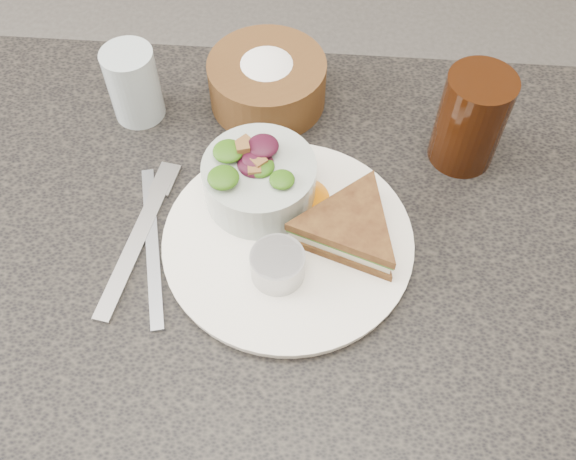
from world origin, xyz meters
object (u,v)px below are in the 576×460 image
(dining_table, at_px, (284,367))
(dressing_ramekin, at_px, (278,265))
(bread_basket, at_px, (267,76))
(dinner_plate, at_px, (288,241))
(water_glass, at_px, (134,84))
(salad_bowl, at_px, (259,175))
(cola_glass, at_px, (472,116))
(sandwich, at_px, (350,228))

(dining_table, xyz_separation_m, dressing_ramekin, (-0.00, -0.04, 0.41))
(dressing_ramekin, height_order, bread_basket, bread_basket)
(dinner_plate, distance_m, bread_basket, 0.25)
(water_glass, bearing_deg, dinner_plate, -42.26)
(dining_table, height_order, dressing_ramekin, dressing_ramekin)
(salad_bowl, relative_size, cola_glass, 0.95)
(dining_table, relative_size, salad_bowl, 7.33)
(dinner_plate, height_order, bread_basket, bread_basket)
(sandwich, height_order, cola_glass, cola_glass)
(sandwich, height_order, dressing_ramekin, sandwich)
(dinner_plate, relative_size, cola_glass, 2.05)
(cola_glass, bearing_deg, water_glass, 174.44)
(cola_glass, bearing_deg, bread_basket, 163.09)
(dinner_plate, distance_m, water_glass, 0.30)
(dinner_plate, bearing_deg, dining_table, -131.67)
(bread_basket, bearing_deg, dining_table, -80.33)
(sandwich, xyz_separation_m, dressing_ramekin, (-0.08, -0.06, -0.00))
(dinner_plate, relative_size, water_glass, 2.83)
(dinner_plate, bearing_deg, sandwich, 5.23)
(cola_glass, bearing_deg, dining_table, -143.20)
(salad_bowl, distance_m, dressing_ramekin, 0.12)
(dinner_plate, height_order, cola_glass, cola_glass)
(cola_glass, bearing_deg, sandwich, -133.31)
(dining_table, bearing_deg, salad_bowl, 116.42)
(dining_table, relative_size, sandwich, 6.54)
(dining_table, distance_m, cola_glass, 0.53)
(salad_bowl, bearing_deg, dinner_plate, -57.20)
(salad_bowl, xyz_separation_m, bread_basket, (-0.01, 0.18, -0.01))
(sandwich, xyz_separation_m, salad_bowl, (-0.11, 0.05, 0.02))
(sandwich, height_order, bread_basket, bread_basket)
(dining_table, bearing_deg, cola_glass, 36.80)
(dining_table, bearing_deg, water_glass, 136.09)
(cola_glass, bearing_deg, dinner_plate, -143.58)
(bread_basket, xyz_separation_m, cola_glass, (0.26, -0.08, 0.03))
(sandwich, height_order, salad_bowl, salad_bowl)
(salad_bowl, distance_m, water_glass, 0.23)
(salad_bowl, relative_size, dressing_ramekin, 2.21)
(dinner_plate, relative_size, dressing_ramekin, 4.76)
(sandwich, relative_size, water_glass, 1.47)
(dressing_ramekin, bearing_deg, dining_table, 87.23)
(sandwich, bearing_deg, bread_basket, 136.30)
(cola_glass, distance_m, water_glass, 0.44)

